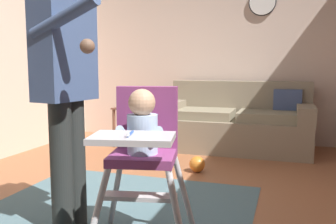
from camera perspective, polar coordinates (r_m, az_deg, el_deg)
ground at (r=2.88m, az=-5.80°, el=-15.57°), size 5.63×7.12×0.10m
wall_far at (r=5.33m, az=6.39°, el=9.71°), size 4.83×0.06×2.61m
couch at (r=4.79m, az=10.66°, el=-1.74°), size 1.83×0.86×0.86m
high_chair at (r=2.09m, az=-3.84°, el=-4.13°), size 0.71×0.81×0.94m
adult_standing at (r=2.39m, az=-15.37°, el=3.83°), size 0.51×0.55×1.65m
toy_ball at (r=3.76m, az=4.52°, el=-8.01°), size 0.16×0.16×0.16m
side_table at (r=4.94m, az=-5.71°, el=-0.82°), size 0.40×0.40×0.52m
sippy_cup at (r=4.90m, az=-5.43°, el=1.36°), size 0.07×0.07×0.10m
wall_clock at (r=5.25m, az=14.36°, el=16.11°), size 0.36×0.04×0.36m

